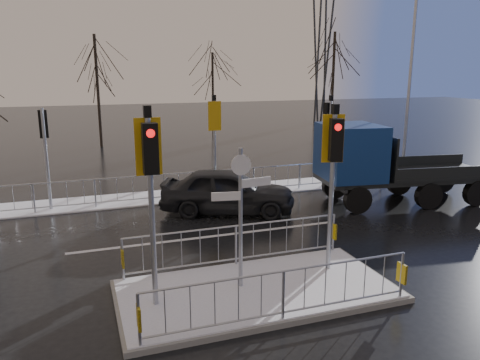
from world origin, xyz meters
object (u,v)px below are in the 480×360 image
object	(u,v)px
street_lamp_right	(411,79)
flatbed_truck	(373,162)
traffic_island	(256,277)
car_far_lane	(228,191)

from	to	relation	value
street_lamp_right	flatbed_truck	bearing A→B (deg)	-140.95
flatbed_truck	street_lamp_right	world-z (taller)	street_lamp_right
traffic_island	car_far_lane	bearing A→B (deg)	77.86
flatbed_truck	street_lamp_right	distance (m)	5.93
flatbed_truck	street_lamp_right	xyz separation A→B (m)	(4.05, 3.28, 2.84)
car_far_lane	flatbed_truck	xyz separation A→B (m)	(5.27, -0.70, 0.78)
car_far_lane	street_lamp_right	size ratio (longest dim) A/B	0.57
traffic_island	car_far_lane	world-z (taller)	traffic_island
traffic_island	street_lamp_right	bearing A→B (deg)	38.73
traffic_island	flatbed_truck	world-z (taller)	traffic_island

